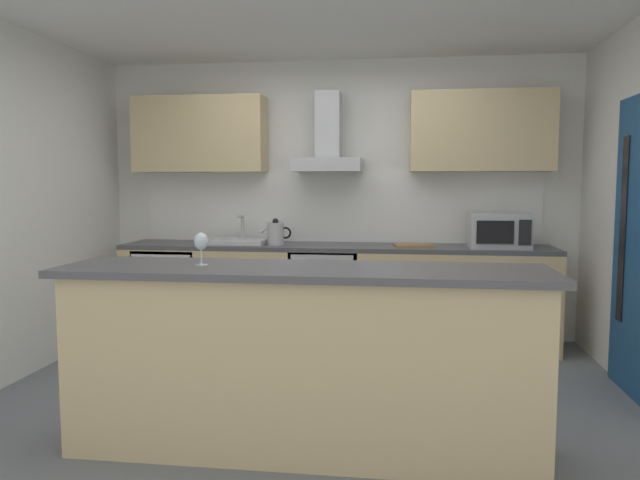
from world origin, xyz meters
The scene contains 16 objects.
ground centered at (0.00, 0.00, -0.01)m, with size 5.40×4.61×0.02m, color slate.
ceiling centered at (0.00, 0.00, 2.61)m, with size 5.40×4.61×0.02m, color white.
wall_back centered at (0.00, 1.87, 1.30)m, with size 5.40×0.12×2.60m, color white.
backsplash_tile centered at (0.00, 1.79, 1.23)m, with size 3.74×0.02×0.66m, color white.
counter_back centered at (0.00, 1.49, 0.45)m, with size 3.87×0.60×0.90m.
counter_island centered at (0.08, -0.76, 0.51)m, with size 2.60×0.64×1.01m.
upper_cabinets centered at (0.00, 1.64, 1.91)m, with size 3.82×0.32×0.70m.
side_door centered at (2.18, 0.39, 1.03)m, with size 0.08×0.85×2.05m.
oven centered at (-0.07, 1.46, 0.46)m, with size 0.60×0.62×0.80m.
refrigerator centered at (-1.52, 1.46, 0.43)m, with size 0.58×0.60×0.85m.
microwave centered at (1.43, 1.43, 1.05)m, with size 0.50×0.38×0.30m.
sink centered at (-0.88, 1.47, 0.93)m, with size 0.50×0.40×0.26m.
kettle centered at (-0.52, 1.43, 1.01)m, with size 0.29×0.15×0.24m.
range_hood centered at (-0.07, 1.59, 1.79)m, with size 0.62×0.45×0.72m.
wine_glass centered at (-0.47, -0.76, 1.13)m, with size 0.08×0.08×0.18m.
chopping_board centered at (0.71, 1.44, 0.91)m, with size 0.34×0.22×0.02m, color #9E7247.
Camera 1 is at (0.60, -3.87, 1.45)m, focal length 33.71 mm.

